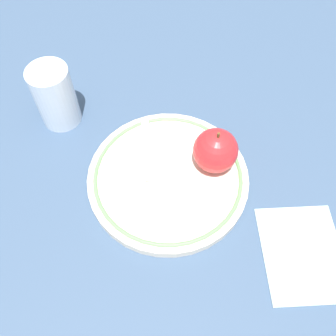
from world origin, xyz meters
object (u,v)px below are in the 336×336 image
(napkin_folded, at_px, (303,253))
(fork, at_px, (146,163))
(apple_red_whole, at_px, (216,151))
(plate, at_px, (168,178))
(drinking_glass, at_px, (55,96))

(napkin_folded, bearing_deg, fork, -115.21)
(fork, distance_m, napkin_folded, 0.26)
(fork, bearing_deg, apple_red_whole, 87.55)
(plate, bearing_deg, fork, -114.73)
(plate, bearing_deg, drinking_glass, -118.14)
(drinking_glass, bearing_deg, apple_red_whole, 74.06)
(apple_red_whole, height_order, drinking_glass, drinking_glass)
(fork, xyz_separation_m, napkin_folded, (0.11, 0.23, -0.02))
(plate, distance_m, fork, 0.04)
(fork, bearing_deg, napkin_folded, 54.95)
(fork, bearing_deg, plate, 55.43)
(fork, relative_size, drinking_glass, 1.67)
(plate, relative_size, drinking_glass, 2.28)
(apple_red_whole, relative_size, fork, 0.42)
(plate, relative_size, napkin_folded, 1.76)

